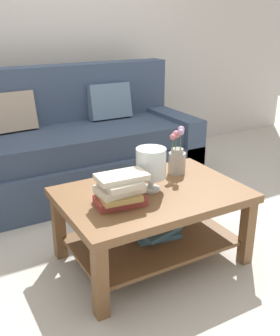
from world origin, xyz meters
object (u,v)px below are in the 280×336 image
object	(u,v)px
coffee_table	(152,211)
flower_pitcher	(177,158)
glass_hurricane_vase	(151,164)
book_stack_main	(120,190)
couch	(74,149)

from	to	relation	value
coffee_table	flower_pitcher	xyz separation A→B (m)	(0.30, 0.18, 0.24)
coffee_table	glass_hurricane_vase	size ratio (longest dim) A/B	4.16
book_stack_main	glass_hurricane_vase	world-z (taller)	glass_hurricane_vase
coffee_table	book_stack_main	xyz separation A→B (m)	(-0.25, -0.06, 0.22)
couch	coffee_table	world-z (taller)	couch
flower_pitcher	coffee_table	bearing A→B (deg)	-149.37
book_stack_main	glass_hurricane_vase	size ratio (longest dim) A/B	1.14
coffee_table	book_stack_main	world-z (taller)	book_stack_main
couch	book_stack_main	xyz separation A→B (m)	(-0.24, -1.40, 0.20)
coffee_table	flower_pitcher	distance (m)	0.42
couch	glass_hurricane_vase	size ratio (longest dim) A/B	8.03
glass_hurricane_vase	flower_pitcher	size ratio (longest dim) A/B	0.83
couch	book_stack_main	bearing A→B (deg)	-99.85
coffee_table	glass_hurricane_vase	bearing A→B (deg)	90.25
flower_pitcher	couch	bearing A→B (deg)	104.70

